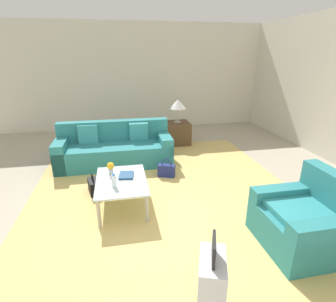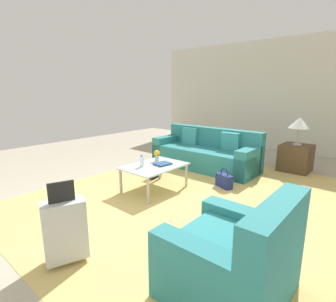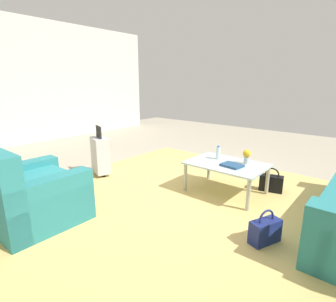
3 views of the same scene
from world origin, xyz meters
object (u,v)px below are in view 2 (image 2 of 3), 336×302
Objects in this scene: armchair at (236,263)px; handbag_black at (155,171)px; water_bottle at (142,161)px; flower_vase at (157,155)px; coffee_table_book at (163,164)px; suitcase_silver at (65,229)px; side_table at (296,158)px; couch at (207,154)px; coffee_table at (154,168)px; table_lamp at (299,123)px; handbag_navy at (224,181)px.

armchair is 2.72× the size of handbag_black.
flower_vase is at bearing -173.21° from water_bottle.
coffee_table_book is 2.21m from suitcase_silver.
side_table is at bearing 147.40° from flower_vase.
water_bottle is at bearing -0.00° from couch.
handbag_black is at bearing -116.50° from coffee_table_book.
coffee_table is 0.16m from coffee_table_book.
handbag_black is at bearing -124.07° from armchair.
coffee_table_book is (1.67, 0.18, 0.16)m from couch.
table_lamp is (-4.10, -0.67, 0.72)m from armchair.
coffee_table reaches higher than handbag_navy.
suitcase_silver reaches higher than handbag_navy.
armchair is 4.22m from table_lamp.
side_table is at bearing 170.54° from suitcase_silver.
coffee_table_book is at bearing -163.70° from suitcase_silver.
coffee_table_book is (-0.12, 0.08, 0.07)m from coffee_table.
table_lamp is 2.21m from handbag_navy.
armchair is at bearing 9.34° from table_lamp.
side_table is (-2.58, 1.65, -0.28)m from flower_vase.
armchair is at bearing 63.21° from coffee_table_book.
flower_vase is 0.24× the size of suitcase_silver.
couch is at bearing -166.53° from coffee_table_book.
flower_vase is at bearing -32.60° from table_lamp.
armchair is 2.54m from coffee_table_book.
handbag_black is at bearing -40.46° from table_lamp.
coffee_table_book is 0.75× the size of handbag_navy.
suitcase_silver is at bearing -64.59° from armchair.
armchair is 4.15m from side_table.
suitcase_silver is (2.22, 0.85, -0.21)m from flower_vase.
suitcase_silver is at bearing 23.64° from coffee_table_book.
side_table is at bearing 139.54° from handbag_black.
coffee_table is at bearing -160.71° from suitcase_silver.
side_table reaches higher than handbag_black.
couch is at bearing 164.15° from handbag_black.
side_table reaches higher than handbag_navy.
coffee_table_book is 3.04m from side_table.
handbag_navy is at bearing 142.22° from coffee_table_book.
flower_vase is (-1.52, -2.32, 0.26)m from armchair.
armchair reaches higher than flower_vase.
side_table is at bearing 159.42° from coffee_table_book.
table_lamp reaches higher than coffee_table_book.
water_bottle is 0.88m from handbag_black.
handbag_navy and handbag_black have the same top height.
armchair is 1.61× the size of side_table.
handbag_navy is at bearing -18.70° from side_table.
coffee_table_book is 0.74m from handbag_black.
flower_vase reaches higher than side_table.
water_bottle is 3.43m from table_lamp.
table_lamp is at bearing 122.15° from couch.
suitcase_silver is at bearing -9.46° from table_lamp.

